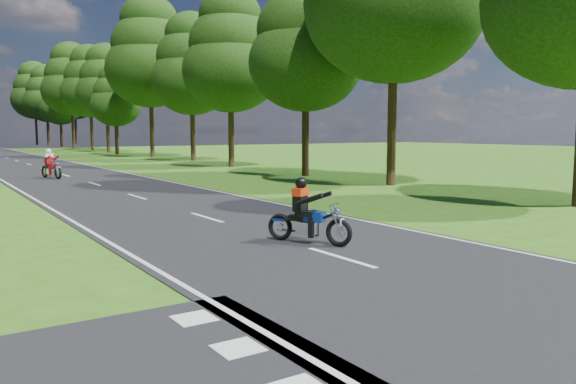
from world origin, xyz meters
TOP-DOWN VIEW (x-y plane):
  - ground at (0.00, 0.00)m, footprint 160.00×160.00m
  - main_road at (0.00, 50.00)m, footprint 7.00×140.00m
  - road_markings at (-0.14, 48.13)m, footprint 7.40×140.00m
  - treeline at (1.43, 60.06)m, footprint 40.00×115.35m
  - rider_near_blue at (0.29, 3.47)m, footprint 1.29×1.80m
  - rider_far_red at (-1.04, 24.24)m, footprint 1.02×1.91m

SIDE VIEW (x-z plane):
  - ground at x=0.00m, z-range 0.00..0.00m
  - main_road at x=0.00m, z-range 0.00..0.02m
  - road_markings at x=-0.14m, z-range 0.02..0.03m
  - rider_near_blue at x=0.29m, z-range 0.02..1.46m
  - rider_far_red at x=-1.04m, z-range 0.02..1.54m
  - treeline at x=1.43m, z-range 0.86..15.65m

